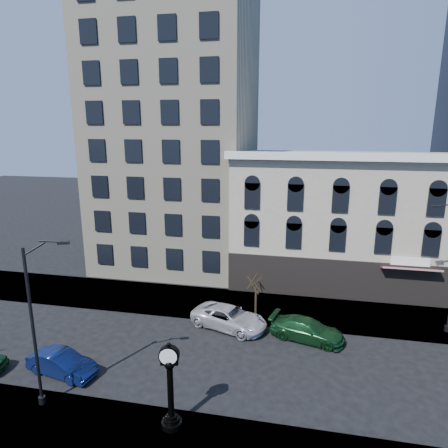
# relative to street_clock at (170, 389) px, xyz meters

# --- Properties ---
(ground) EXTENTS (160.00, 160.00, 0.00)m
(ground) POSITION_rel_street_clock_xyz_m (-1.44, 6.20, -2.21)
(ground) COLOR black
(ground) RESTS_ON ground
(sidewalk_far) EXTENTS (160.00, 6.00, 0.12)m
(sidewalk_far) POSITION_rel_street_clock_xyz_m (-1.44, 14.20, -2.15)
(sidewalk_far) COLOR gray
(sidewalk_far) RESTS_ON ground
(cream_tower) EXTENTS (15.90, 15.40, 42.50)m
(cream_tower) POSITION_rel_street_clock_xyz_m (-7.56, 25.08, 17.11)
(cream_tower) COLOR beige
(cream_tower) RESTS_ON ground
(victorian_row) EXTENTS (22.60, 11.19, 12.50)m
(victorian_row) POSITION_rel_street_clock_xyz_m (10.56, 22.09, 3.79)
(victorian_row) COLOR #AEA88F
(victorian_row) RESTS_ON ground
(street_clock) EXTENTS (1.05, 1.05, 4.61)m
(street_clock) POSITION_rel_street_clock_xyz_m (0.00, 0.00, 0.00)
(street_clock) COLOR black
(street_clock) RESTS_ON sidewalk_near
(street_lamp_near) EXTENTS (2.29, 1.08, 9.27)m
(street_lamp_near) POSITION_rel_street_clock_xyz_m (-6.72, 0.43, 4.91)
(street_lamp_near) COLOR black
(street_lamp_near) RESTS_ON sidewalk_near
(bare_tree_far) EXTENTS (2.23, 2.23, 3.82)m
(bare_tree_far) POSITION_rel_street_clock_xyz_m (2.57, 12.85, 0.79)
(bare_tree_far) COLOR #2D2416
(bare_tree_far) RESTS_ON sidewalk_far
(car_near_b) EXTENTS (4.58, 2.33, 1.44)m
(car_near_b) POSITION_rel_street_clock_xyz_m (-7.89, 2.88, -1.49)
(car_near_b) COLOR #0C194C
(car_near_b) RESTS_ON ground
(car_far_a) EXTENTS (6.22, 4.30, 1.58)m
(car_far_a) POSITION_rel_street_clock_xyz_m (0.90, 10.50, -1.42)
(car_far_a) COLOR silver
(car_far_a) RESTS_ON ground
(car_far_b) EXTENTS (5.55, 3.36, 1.51)m
(car_far_b) POSITION_rel_street_clock_xyz_m (6.53, 9.94, -1.45)
(car_far_b) COLOR #143F1E
(car_far_b) RESTS_ON ground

